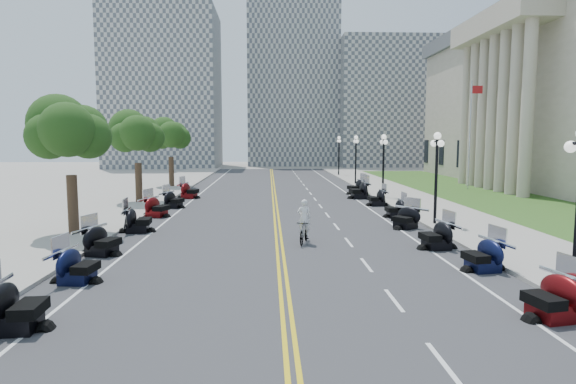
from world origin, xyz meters
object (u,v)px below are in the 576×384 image
object	(u,v)px
flagpole	(470,136)
cyclist_rider	(304,202)
motorcycle_n_3	(554,294)
bicycle	(304,232)

from	to	relation	value
flagpole	cyclist_rider	xyz separation A→B (m)	(-16.88, -22.17, -3.08)
flagpole	motorcycle_n_3	world-z (taller)	flagpole
motorcycle_n_3	cyclist_rider	bearing A→B (deg)	-159.40
flagpole	motorcycle_n_3	bearing A→B (deg)	-109.20
motorcycle_n_3	cyclist_rider	xyz separation A→B (m)	(-5.86, 9.48, 1.25)
flagpole	cyclist_rider	distance (m)	28.03
flagpole	bicycle	xyz separation A→B (m)	(-16.88, -22.17, -4.46)
cyclist_rider	flagpole	bearing A→B (deg)	-127.29
flagpole	motorcycle_n_3	distance (m)	33.79
motorcycle_n_3	flagpole	bearing A→B (deg)	149.70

